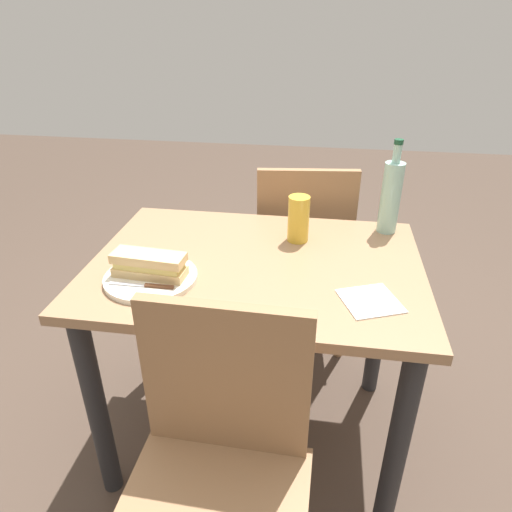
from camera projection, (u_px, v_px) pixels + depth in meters
The scene contains 10 objects.
ground_plane at pixel (256, 430), 1.73m from camera, with size 8.00×8.00×0.00m, color #47382D.
dining_table at pixel (256, 298), 1.45m from camera, with size 0.99×0.71×0.72m.
chair_far at pixel (219, 470), 1.01m from camera, with size 0.41×0.41×0.87m.
chair_near at pixel (303, 247), 1.95m from camera, with size 0.44×0.44×0.87m.
plate_near at pixel (151, 278), 1.29m from camera, with size 0.26×0.26×0.01m, color silver.
baguette_sandwich_near at pixel (149, 265), 1.27m from camera, with size 0.21×0.09×0.07m.
knife_near at pixel (145, 285), 1.23m from camera, with size 0.18×0.01×0.01m.
water_bottle at pixel (391, 196), 1.51m from camera, with size 0.07×0.07×0.31m.
beer_glass at pixel (298, 219), 1.48m from camera, with size 0.07×0.07×0.15m, color gold.
paper_napkin at pixel (370, 301), 1.20m from camera, with size 0.14×0.14×0.00m, color white.
Camera 1 is at (-0.18, 1.19, 1.40)m, focal length 32.31 mm.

